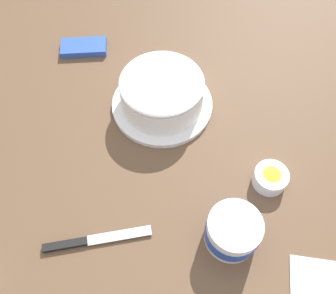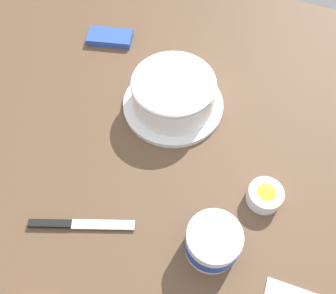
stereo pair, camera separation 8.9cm
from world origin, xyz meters
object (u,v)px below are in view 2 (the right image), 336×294
(frosted_cake, at_px, (173,93))
(sprinkle_bowl_yellow, at_px, (265,195))
(candy_box_lower, at_px, (110,37))
(frosting_tub, at_px, (213,242))
(spreading_knife, at_px, (72,224))

(frosted_cake, xyz_separation_m, sprinkle_bowl_yellow, (0.28, -0.19, -0.03))
(sprinkle_bowl_yellow, height_order, candy_box_lower, sprinkle_bowl_yellow)
(frosting_tub, relative_size, spreading_knife, 0.51)
(spreading_knife, distance_m, candy_box_lower, 0.59)
(frosted_cake, bearing_deg, candy_box_lower, 146.45)
(frosted_cake, xyz_separation_m, candy_box_lower, (-0.26, 0.17, -0.04))
(frosting_tub, height_order, spreading_knife, frosting_tub)
(frosted_cake, relative_size, frosting_tub, 2.30)
(frosting_tub, distance_m, candy_box_lower, 0.69)
(frosted_cake, distance_m, sprinkle_bowl_yellow, 0.34)
(frosting_tub, relative_size, candy_box_lower, 0.88)
(frosting_tub, xyz_separation_m, sprinkle_bowl_yellow, (0.08, 0.15, -0.02))
(spreading_knife, bearing_deg, frosting_tub, 10.08)
(frosting_tub, bearing_deg, spreading_knife, -169.92)
(sprinkle_bowl_yellow, bearing_deg, frosted_cake, 146.71)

